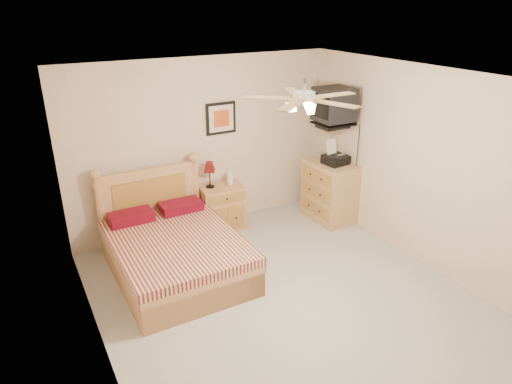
# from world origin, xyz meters

# --- Properties ---
(floor) EXTENTS (4.50, 4.50, 0.00)m
(floor) POSITION_xyz_m (0.00, 0.00, 0.00)
(floor) COLOR #9C978D
(floor) RESTS_ON ground
(ceiling) EXTENTS (4.00, 4.50, 0.04)m
(ceiling) POSITION_xyz_m (0.00, 0.00, 2.50)
(ceiling) COLOR white
(ceiling) RESTS_ON ground
(wall_back) EXTENTS (4.00, 0.04, 2.50)m
(wall_back) POSITION_xyz_m (0.00, 2.25, 1.25)
(wall_back) COLOR beige
(wall_back) RESTS_ON ground
(wall_front) EXTENTS (4.00, 0.04, 2.50)m
(wall_front) POSITION_xyz_m (0.00, -2.25, 1.25)
(wall_front) COLOR beige
(wall_front) RESTS_ON ground
(wall_left) EXTENTS (0.04, 4.50, 2.50)m
(wall_left) POSITION_xyz_m (-2.00, 0.00, 1.25)
(wall_left) COLOR beige
(wall_left) RESTS_ON ground
(wall_right) EXTENTS (0.04, 4.50, 2.50)m
(wall_right) POSITION_xyz_m (2.00, 0.00, 1.25)
(wall_right) COLOR beige
(wall_right) RESTS_ON ground
(bed) EXTENTS (1.45, 1.90, 1.23)m
(bed) POSITION_xyz_m (-0.90, 1.12, 0.62)
(bed) COLOR #AF7447
(bed) RESTS_ON ground
(nightstand) EXTENTS (0.66, 0.52, 0.67)m
(nightstand) POSITION_xyz_m (0.13, 2.00, 0.34)
(nightstand) COLOR #A16B30
(nightstand) RESTS_ON ground
(table_lamp) EXTENTS (0.25, 0.25, 0.39)m
(table_lamp) POSITION_xyz_m (-0.02, 2.05, 0.87)
(table_lamp) COLOR #530C0A
(table_lamp) RESTS_ON nightstand
(lotion_bottle) EXTENTS (0.12, 0.12, 0.25)m
(lotion_bottle) POSITION_xyz_m (0.28, 1.99, 0.80)
(lotion_bottle) COLOR silver
(lotion_bottle) RESTS_ON nightstand
(framed_picture) EXTENTS (0.46, 0.04, 0.46)m
(framed_picture) POSITION_xyz_m (0.27, 2.23, 1.62)
(framed_picture) COLOR black
(framed_picture) RESTS_ON wall_back
(dresser) EXTENTS (0.57, 0.80, 0.93)m
(dresser) POSITION_xyz_m (1.73, 1.46, 0.46)
(dresser) COLOR #9D7345
(dresser) RESTS_ON ground
(fax_machine) EXTENTS (0.36, 0.38, 0.35)m
(fax_machine) POSITION_xyz_m (1.75, 1.41, 1.10)
(fax_machine) COLOR black
(fax_machine) RESTS_ON dresser
(magazine_lower) EXTENTS (0.24, 0.28, 0.02)m
(magazine_lower) POSITION_xyz_m (1.67, 1.72, 0.94)
(magazine_lower) COLOR #AAA18A
(magazine_lower) RESTS_ON dresser
(magazine_upper) EXTENTS (0.28, 0.33, 0.02)m
(magazine_upper) POSITION_xyz_m (1.70, 1.73, 0.96)
(magazine_upper) COLOR tan
(magazine_upper) RESTS_ON magazine_lower
(wall_tv) EXTENTS (0.56, 0.46, 0.58)m
(wall_tv) POSITION_xyz_m (1.75, 1.34, 1.81)
(wall_tv) COLOR black
(wall_tv) RESTS_ON wall_right
(ceiling_fan) EXTENTS (1.14, 1.14, 0.28)m
(ceiling_fan) POSITION_xyz_m (0.00, -0.20, 2.36)
(ceiling_fan) COLOR white
(ceiling_fan) RESTS_ON ceiling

